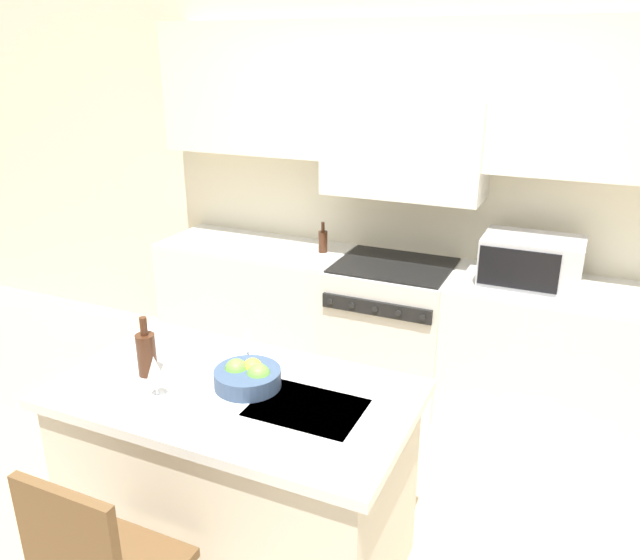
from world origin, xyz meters
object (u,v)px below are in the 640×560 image
object	(u,v)px
wine_glass_near	(155,369)
oil_bottle_on_counter	(323,241)
wine_bottle	(146,353)
wine_glass_far	(247,339)
microwave	(531,261)
fruit_bowl	(248,376)
range_stove	(391,329)

from	to	relation	value
wine_glass_near	oil_bottle_on_counter	xyz separation A→B (m)	(-0.14, 1.98, -0.03)
wine_bottle	wine_glass_far	xyz separation A→B (m)	(0.35, 0.26, 0.02)
microwave	fruit_bowl	bearing A→B (deg)	-118.64
wine_bottle	wine_glass_near	world-z (taller)	wine_bottle
wine_bottle	oil_bottle_on_counter	world-z (taller)	wine_bottle
wine_bottle	wine_glass_far	bearing A→B (deg)	36.39
microwave	wine_glass_near	size ratio (longest dim) A/B	3.13
wine_glass_far	fruit_bowl	size ratio (longest dim) A/B	0.64
microwave	fruit_bowl	xyz separation A→B (m)	(-0.93, -1.71, -0.11)
range_stove	wine_glass_near	bearing A→B (deg)	-101.70
fruit_bowl	range_stove	bearing A→B (deg)	86.66
wine_glass_near	oil_bottle_on_counter	bearing A→B (deg)	93.94
range_stove	wine_glass_near	world-z (taller)	wine_glass_near
range_stove	microwave	world-z (taller)	microwave
wine_glass_near	microwave	bearing A→B (deg)	57.51
wine_glass_far	fruit_bowl	world-z (taller)	wine_glass_far
microwave	range_stove	bearing A→B (deg)	-178.72
range_stove	wine_bottle	xyz separation A→B (m)	(-0.55, -1.78, 0.54)
fruit_bowl	oil_bottle_on_counter	size ratio (longest dim) A/B	1.33
fruit_bowl	microwave	bearing A→B (deg)	61.36
wine_glass_near	fruit_bowl	size ratio (longest dim) A/B	0.64
range_stove	oil_bottle_on_counter	xyz separation A→B (m)	(-0.53, 0.06, 0.53)
wine_glass_far	wine_glass_near	bearing A→B (deg)	-117.19
wine_glass_near	fruit_bowl	bearing A→B (deg)	37.03
range_stove	wine_glass_near	xyz separation A→B (m)	(-0.40, -1.92, 0.56)
wine_bottle	wine_glass_near	xyz separation A→B (m)	(0.15, -0.13, 0.02)
range_stove	wine_bottle	size ratio (longest dim) A/B	3.40
wine_glass_far	oil_bottle_on_counter	bearing A→B (deg)	101.99
wine_glass_near	oil_bottle_on_counter	distance (m)	1.99
microwave	oil_bottle_on_counter	xyz separation A→B (m)	(-1.37, 0.05, -0.06)
wine_bottle	fruit_bowl	world-z (taller)	wine_bottle
wine_glass_far	range_stove	bearing A→B (deg)	82.68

